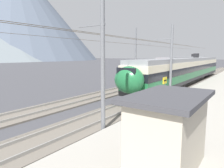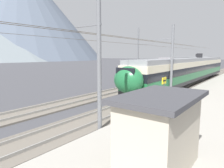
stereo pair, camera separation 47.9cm
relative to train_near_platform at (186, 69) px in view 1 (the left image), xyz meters
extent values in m
plane|color=#424247|center=(-13.96, -1.21, -2.23)|extent=(400.00, 400.00, 0.00)
cube|color=#A39E93|center=(-13.96, -5.69, -2.08)|extent=(120.00, 7.65, 0.31)
cube|color=#6B6359|center=(-13.96, 0.00, -2.17)|extent=(120.00, 3.00, 0.12)
cube|color=gray|center=(-13.96, -0.72, -2.03)|extent=(120.00, 0.07, 0.16)
cube|color=gray|center=(-13.96, 0.72, -2.03)|extent=(120.00, 0.07, 0.16)
cube|color=#6B6359|center=(-13.96, 4.93, -2.17)|extent=(120.00, 3.00, 0.12)
cube|color=gray|center=(-13.96, 4.22, -2.03)|extent=(120.00, 0.07, 0.16)
cube|color=gray|center=(-13.96, 5.65, -2.03)|extent=(120.00, 0.07, 0.16)
cube|color=#2D2D30|center=(0.59, 0.00, -1.31)|extent=(33.00, 2.84, 0.45)
cube|color=#1E6638|center=(0.59, 0.00, -0.66)|extent=(33.00, 2.84, 0.85)
cube|color=black|center=(0.59, 0.00, 0.14)|extent=(33.00, 2.88, 0.75)
cube|color=beige|center=(0.59, 0.00, 0.84)|extent=(33.00, 2.84, 0.65)
cube|color=gray|center=(0.59, 0.00, 1.39)|extent=(32.70, 2.64, 0.45)
cube|color=black|center=(-9.63, 0.00, -1.74)|extent=(2.80, 2.27, 0.42)
cube|color=black|center=(10.82, 0.00, -1.74)|extent=(2.80, 2.27, 0.42)
ellipsoid|color=#1E6638|center=(-16.45, 0.00, 0.04)|extent=(1.80, 2.61, 2.25)
cube|color=black|center=(-16.95, 0.00, 0.47)|extent=(0.16, 1.70, 1.19)
cube|color=black|center=(5.54, 0.00, 1.97)|extent=(0.90, 0.70, 0.70)
cube|color=#2D2D30|center=(18.99, 4.93, -1.31)|extent=(31.76, 2.94, 0.45)
cube|color=maroon|center=(18.99, 4.93, -0.66)|extent=(31.76, 2.94, 0.85)
cube|color=black|center=(18.99, 4.93, 0.14)|extent=(31.76, 2.98, 0.75)
cube|color=silver|center=(18.99, 4.93, 0.84)|extent=(31.76, 2.94, 0.65)
cube|color=gray|center=(18.99, 4.93, 1.39)|extent=(31.46, 2.74, 0.45)
cube|color=black|center=(9.14, 4.93, -1.74)|extent=(2.80, 2.35, 0.42)
cube|color=black|center=(28.83, 4.93, -1.74)|extent=(2.80, 2.35, 0.42)
ellipsoid|color=maroon|center=(2.56, 4.93, 0.04)|extent=(1.80, 2.70, 2.25)
cube|color=black|center=(2.06, 4.93, 0.47)|extent=(0.16, 1.76, 1.19)
cube|color=black|center=(23.75, 4.93, 1.97)|extent=(0.90, 0.70, 0.70)
cylinder|color=slate|center=(-21.95, -1.60, 1.94)|extent=(0.24, 0.24, 8.35)
cube|color=slate|center=(-21.95, -0.80, 3.66)|extent=(0.10, 1.90, 0.10)
cylinder|color=#473823|center=(-21.95, 0.00, 3.41)|extent=(47.57, 0.02, 0.02)
cylinder|color=slate|center=(-11.25, -1.60, 1.34)|extent=(0.24, 0.24, 7.15)
cube|color=slate|center=(-11.25, -0.80, 3.59)|extent=(0.10, 1.90, 0.10)
cylinder|color=#473823|center=(-11.25, 0.00, 3.34)|extent=(47.57, 0.02, 0.02)
cylinder|color=slate|center=(-2.15, 7.31, 2.00)|extent=(0.24, 0.24, 8.47)
cube|color=slate|center=(-2.15, 6.12, 3.71)|extent=(0.10, 2.68, 0.10)
cylinder|color=#473823|center=(-2.15, 4.93, 3.46)|extent=(47.57, 0.02, 0.02)
cylinder|color=#59595B|center=(-15.68, -2.72, -0.78)|extent=(0.08, 0.08, 2.30)
cube|color=yellow|center=(-15.68, -2.72, 0.12)|extent=(0.70, 0.06, 0.50)
cube|color=black|center=(-15.68, -2.76, 0.12)|extent=(0.52, 0.01, 0.10)
cylinder|color=#383842|center=(-17.19, -3.83, -1.52)|extent=(0.14, 0.14, 0.82)
cylinder|color=#383842|center=(-17.03, -3.83, -1.52)|extent=(0.14, 0.14, 0.82)
ellipsoid|color=navy|center=(-17.11, -3.83, -0.80)|extent=(0.36, 0.22, 0.62)
sphere|color=tan|center=(-17.11, -3.83, -0.35)|extent=(0.22, 0.22, 0.22)
cylinder|color=navy|center=(-17.33, -3.83, -0.85)|extent=(0.09, 0.09, 0.58)
cylinder|color=navy|center=(-16.89, -3.83, -0.85)|extent=(0.09, 0.09, 0.58)
cube|color=maroon|center=(-16.64, -3.67, -1.77)|extent=(0.32, 0.18, 0.31)
torus|color=maroon|center=(-16.64, -3.67, -1.56)|extent=(0.16, 0.02, 0.16)
cylinder|color=brown|center=(-14.62, -2.75, -1.77)|extent=(0.48, 0.48, 0.30)
sphere|color=#33752D|center=(-14.62, -2.75, -1.46)|extent=(0.56, 0.56, 0.56)
sphere|color=gold|center=(-14.62, -2.75, -1.33)|extent=(0.31, 0.31, 0.31)
cylinder|color=brown|center=(-17.52, -4.24, -1.74)|extent=(0.38, 0.38, 0.37)
sphere|color=#33752D|center=(-17.52, -4.24, -1.41)|extent=(0.50, 0.50, 0.50)
sphere|color=purple|center=(-17.52, -4.24, -1.29)|extent=(0.28, 0.28, 0.28)
cube|color=#B7AD99|center=(-23.95, -6.05, -0.67)|extent=(3.21, 1.82, 2.52)
cube|color=#3D3D42|center=(-23.95, -6.05, 0.67)|extent=(3.61, 2.22, 0.16)
cone|color=#515B6B|center=(71.84, 170.77, 41.55)|extent=(144.52, 144.52, 87.57)
camera|label=1|loc=(-30.53, -8.33, 2.06)|focal=32.34mm
camera|label=2|loc=(-30.25, -8.72, 2.06)|focal=32.34mm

